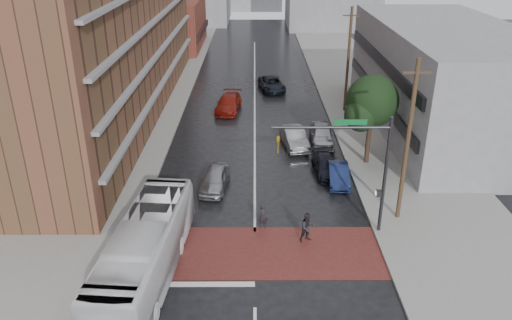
{
  "coord_description": "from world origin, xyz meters",
  "views": [
    {
      "loc": [
        -0.0,
        -22.45,
        16.19
      ],
      "look_at": [
        0.08,
        5.08,
        3.5
      ],
      "focal_mm": 35.0,
      "sensor_mm": 36.0,
      "label": 1
    }
  ],
  "objects_px": {
    "pedestrian_b": "(308,227)",
    "transit_bus": "(145,251)",
    "pedestrian_a": "(263,216)",
    "suv_travel": "(272,84)",
    "car_parked_far": "(322,134)",
    "car_travel_b": "(294,138)",
    "car_parked_mid": "(326,166)",
    "car_travel_c": "(229,103)",
    "car_travel_a": "(215,179)",
    "car_parked_near": "(338,174)"
  },
  "relations": [
    {
      "from": "car_parked_mid",
      "to": "transit_bus",
      "type": "bearing_deg",
      "value": -134.96
    },
    {
      "from": "car_travel_c",
      "to": "car_parked_far",
      "type": "xyz_separation_m",
      "value": [
        8.16,
        -8.29,
        0.03
      ]
    },
    {
      "from": "pedestrian_a",
      "to": "car_parked_near",
      "type": "relative_size",
      "value": 0.4
    },
    {
      "from": "car_parked_mid",
      "to": "car_parked_far",
      "type": "height_order",
      "value": "car_parked_far"
    },
    {
      "from": "car_parked_mid",
      "to": "car_travel_a",
      "type": "bearing_deg",
      "value": -167.13
    },
    {
      "from": "car_travel_b",
      "to": "suv_travel",
      "type": "height_order",
      "value": "car_travel_b"
    },
    {
      "from": "car_travel_a",
      "to": "suv_travel",
      "type": "xyz_separation_m",
      "value": [
        4.66,
        23.21,
        0.02
      ]
    },
    {
      "from": "car_travel_a",
      "to": "car_travel_c",
      "type": "bearing_deg",
      "value": 96.25
    },
    {
      "from": "car_travel_b",
      "to": "car_parked_near",
      "type": "height_order",
      "value": "car_travel_b"
    },
    {
      "from": "car_travel_a",
      "to": "car_parked_near",
      "type": "bearing_deg",
      "value": 12.82
    },
    {
      "from": "pedestrian_b",
      "to": "car_travel_a",
      "type": "relative_size",
      "value": 0.42
    },
    {
      "from": "car_travel_a",
      "to": "car_travel_b",
      "type": "relative_size",
      "value": 0.9
    },
    {
      "from": "car_travel_c",
      "to": "suv_travel",
      "type": "distance_m",
      "value": 8.23
    },
    {
      "from": "transit_bus",
      "to": "suv_travel",
      "type": "distance_m",
      "value": 33.77
    },
    {
      "from": "car_travel_c",
      "to": "transit_bus",
      "type": "bearing_deg",
      "value": -89.93
    },
    {
      "from": "car_travel_a",
      "to": "suv_travel",
      "type": "distance_m",
      "value": 23.68
    },
    {
      "from": "car_parked_near",
      "to": "car_travel_a",
      "type": "bearing_deg",
      "value": -170.28
    },
    {
      "from": "car_parked_mid",
      "to": "pedestrian_b",
      "type": "bearing_deg",
      "value": -107.54
    },
    {
      "from": "car_travel_c",
      "to": "car_parked_near",
      "type": "bearing_deg",
      "value": -54.82
    },
    {
      "from": "transit_bus",
      "to": "car_parked_mid",
      "type": "distance_m",
      "value": 16.13
    },
    {
      "from": "pedestrian_a",
      "to": "suv_travel",
      "type": "height_order",
      "value": "pedestrian_a"
    },
    {
      "from": "car_travel_b",
      "to": "car_parked_far",
      "type": "xyz_separation_m",
      "value": [
        2.35,
        0.63,
        0.02
      ]
    },
    {
      "from": "suv_travel",
      "to": "car_parked_near",
      "type": "relative_size",
      "value": 1.35
    },
    {
      "from": "pedestrian_a",
      "to": "pedestrian_b",
      "type": "relative_size",
      "value": 0.88
    },
    {
      "from": "transit_bus",
      "to": "car_travel_c",
      "type": "distance_m",
      "value": 26.21
    },
    {
      "from": "car_travel_c",
      "to": "car_parked_near",
      "type": "relative_size",
      "value": 1.34
    },
    {
      "from": "car_parked_near",
      "to": "car_parked_far",
      "type": "distance_m",
      "value": 7.14
    },
    {
      "from": "pedestrian_a",
      "to": "suv_travel",
      "type": "xyz_separation_m",
      "value": [
        1.42,
        28.19,
        -0.05
      ]
    },
    {
      "from": "transit_bus",
      "to": "car_travel_b",
      "type": "distance_m",
      "value": 19.23
    },
    {
      "from": "car_travel_b",
      "to": "car_parked_far",
      "type": "distance_m",
      "value": 2.44
    },
    {
      "from": "pedestrian_b",
      "to": "car_travel_a",
      "type": "distance_m",
      "value": 8.6
    },
    {
      "from": "car_travel_c",
      "to": "car_travel_a",
      "type": "bearing_deg",
      "value": -84.16
    },
    {
      "from": "car_travel_a",
      "to": "car_travel_c",
      "type": "xyz_separation_m",
      "value": [
        0.19,
        16.31,
        0.04
      ]
    },
    {
      "from": "pedestrian_b",
      "to": "transit_bus",
      "type": "bearing_deg",
      "value": -179.7
    },
    {
      "from": "suv_travel",
      "to": "car_parked_far",
      "type": "distance_m",
      "value": 15.63
    },
    {
      "from": "pedestrian_b",
      "to": "suv_travel",
      "type": "relative_size",
      "value": 0.34
    },
    {
      "from": "car_travel_b",
      "to": "car_parked_mid",
      "type": "distance_m",
      "value": 5.45
    },
    {
      "from": "suv_travel",
      "to": "car_parked_near",
      "type": "xyz_separation_m",
      "value": [
        3.96,
        -22.32,
        -0.09
      ]
    },
    {
      "from": "car_travel_a",
      "to": "car_travel_b",
      "type": "xyz_separation_m",
      "value": [
        5.99,
        7.39,
        0.05
      ]
    },
    {
      "from": "transit_bus",
      "to": "car_parked_near",
      "type": "height_order",
      "value": "transit_bus"
    },
    {
      "from": "car_parked_far",
      "to": "car_travel_a",
      "type": "bearing_deg",
      "value": -134.68
    },
    {
      "from": "transit_bus",
      "to": "car_parked_near",
      "type": "distance_m",
      "value": 15.58
    },
    {
      "from": "pedestrian_b",
      "to": "car_travel_a",
      "type": "height_order",
      "value": "pedestrian_b"
    },
    {
      "from": "car_travel_a",
      "to": "car_parked_near",
      "type": "xyz_separation_m",
      "value": [
        8.62,
        0.89,
        -0.07
      ]
    },
    {
      "from": "car_parked_near",
      "to": "car_parked_mid",
      "type": "relative_size",
      "value": 0.93
    },
    {
      "from": "car_parked_mid",
      "to": "car_parked_far",
      "type": "distance_m",
      "value": 5.73
    },
    {
      "from": "car_parked_far",
      "to": "car_travel_c",
      "type": "bearing_deg",
      "value": 135.99
    },
    {
      "from": "pedestrian_a",
      "to": "car_travel_b",
      "type": "xyz_separation_m",
      "value": [
        2.74,
        12.37,
        -0.02
      ]
    },
    {
      "from": "car_travel_b",
      "to": "car_parked_far",
      "type": "relative_size",
      "value": 1.01
    },
    {
      "from": "car_travel_c",
      "to": "suv_travel",
      "type": "relative_size",
      "value": 0.99
    }
  ]
}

